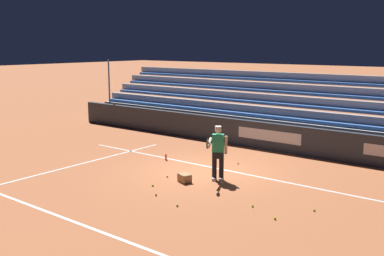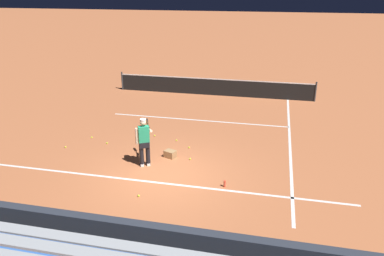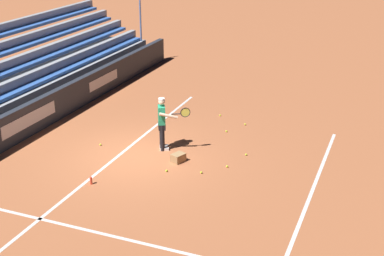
% 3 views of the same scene
% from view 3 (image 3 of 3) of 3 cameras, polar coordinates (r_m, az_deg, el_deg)
% --- Properties ---
extents(ground_plane, '(160.00, 160.00, 0.00)m').
position_cam_3_polar(ground_plane, '(16.67, -6.11, -3.04)').
color(ground_plane, '#B7663D').
extents(court_baseline_white, '(12.00, 0.10, 0.01)m').
position_cam_3_polar(court_baseline_white, '(16.89, -7.62, -2.76)').
color(court_baseline_white, white).
rests_on(court_baseline_white, ground).
extents(court_service_line_white, '(8.22, 0.10, 0.01)m').
position_cam_3_polar(court_service_line_white, '(15.13, 12.82, -6.25)').
color(court_service_line_white, white).
rests_on(court_service_line_white, ground).
extents(back_wall_sponsor_board, '(21.90, 0.25, 1.10)m').
position_cam_3_polar(back_wall_sponsor_board, '(18.63, -17.50, 0.62)').
color(back_wall_sponsor_board, '#2D333D').
rests_on(back_wall_sponsor_board, ground).
extents(tennis_player, '(0.56, 1.07, 1.71)m').
position_cam_3_polar(tennis_player, '(16.76, -3.15, 0.53)').
color(tennis_player, black).
rests_on(tennis_player, ground).
extents(ball_box_cardboard, '(0.48, 0.42, 0.26)m').
position_cam_3_polar(ball_box_cardboard, '(16.20, -1.47, -3.19)').
color(ball_box_cardboard, '#A87F51').
rests_on(ball_box_cardboard, ground).
extents(tennis_ball_near_player, '(0.07, 0.07, 0.07)m').
position_cam_3_polar(tennis_ball_near_player, '(19.85, 3.02, 1.36)').
color(tennis_ball_near_player, '#CCE533').
rests_on(tennis_ball_near_player, ground).
extents(tennis_ball_by_box, '(0.07, 0.07, 0.07)m').
position_cam_3_polar(tennis_ball_by_box, '(15.91, 3.76, -4.11)').
color(tennis_ball_by_box, '#CCE533').
rests_on(tennis_ball_by_box, ground).
extents(tennis_ball_toward_net, '(0.07, 0.07, 0.07)m').
position_cam_3_polar(tennis_ball_toward_net, '(19.07, 5.68, 0.40)').
color(tennis_ball_toward_net, '#CCE533').
rests_on(tennis_ball_toward_net, ground).
extents(tennis_ball_far_right, '(0.07, 0.07, 0.07)m').
position_cam_3_polar(tennis_ball_far_right, '(18.42, 3.69, -0.35)').
color(tennis_ball_far_right, '#CCE533').
rests_on(tennis_ball_far_right, ground).
extents(tennis_ball_far_left, '(0.07, 0.07, 0.07)m').
position_cam_3_polar(tennis_ball_far_left, '(15.64, -2.73, -4.57)').
color(tennis_ball_far_left, '#CCE533').
rests_on(tennis_ball_far_left, ground).
extents(tennis_ball_on_baseline, '(0.07, 0.07, 0.07)m').
position_cam_3_polar(tennis_ball_on_baseline, '(15.52, 0.99, -4.76)').
color(tennis_ball_on_baseline, '#CCE533').
rests_on(tennis_ball_on_baseline, ground).
extents(tennis_ball_stray_back, '(0.07, 0.07, 0.07)m').
position_cam_3_polar(tennis_ball_stray_back, '(16.71, 5.79, -2.84)').
color(tennis_ball_stray_back, '#CCE533').
rests_on(tennis_ball_stray_back, ground).
extents(tennis_ball_midcourt, '(0.07, 0.07, 0.07)m').
position_cam_3_polar(tennis_ball_midcourt, '(17.58, -9.75, -1.76)').
color(tennis_ball_midcourt, '#CCE533').
rests_on(tennis_ball_midcourt, ground).
extents(water_bottle, '(0.07, 0.07, 0.22)m').
position_cam_3_polar(water_bottle, '(15.17, -10.72, -5.53)').
color(water_bottle, '#EA4C33').
rests_on(water_bottle, ground).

